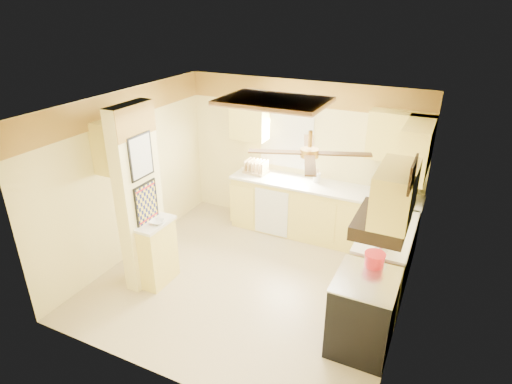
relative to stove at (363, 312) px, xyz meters
The scene contains 34 objects.
floor 1.82m from the stove, 161.77° to the left, with size 4.00×4.00×0.00m, color tan.
ceiling 2.69m from the stove, 161.77° to the left, with size 4.00×4.00×0.00m, color white.
wall_back 3.07m from the stove, 124.28° to the left, with size 4.00×4.00×0.00m, color #FCEC9A.
wall_front 2.29m from the stove, 141.04° to the right, with size 4.00×4.00×0.00m, color #FCEC9A.
wall_left 3.79m from the stove, behind, with size 3.80×3.80×0.00m, color #FCEC9A.
wall_right 1.02m from the stove, 59.02° to the left, with size 3.80×3.80×0.00m, color #FCEC9A.
wallpaper_border 3.48m from the stove, 124.50° to the left, with size 4.00×0.02×0.40m, color gold.
partition_column 3.12m from the stove, behind, with size 0.20×0.70×2.50m, color #FCEC9A.
partition_ledge 2.80m from the stove, behind, with size 0.25×0.55×0.90m, color #F0DA5E.
ledge_top 2.84m from the stove, behind, with size 0.28×0.58×0.04m, color silver.
lower_cabinets_back 2.45m from the stove, 118.55° to the left, with size 3.00×0.60×0.90m, color #F0DA5E.
lower_cabinets_right 1.15m from the stove, 88.49° to the left, with size 0.60×1.40×0.90m, color #F0DA5E.
countertop_back 2.48m from the stove, 118.66° to the left, with size 3.04×0.64×0.04m, color silver.
countertop_right 1.24m from the stove, 88.99° to the left, with size 0.64×1.44×0.04m, color silver.
dishwasher_panel 2.66m from the stove, 136.25° to the left, with size 0.58×0.02×0.80m, color white.
window 3.29m from the stove, 128.23° to the left, with size 0.92×0.02×1.02m.
upper_cab_back_left 3.67m from the stove, 137.92° to the left, with size 0.60×0.35×0.70m, color #F0DA5E.
upper_cab_back_right 2.67m from the stove, 93.01° to the left, with size 0.90×0.35×0.70m, color #F0DA5E.
upper_cab_right 2.28m from the stove, 85.07° to the left, with size 0.35×1.00×0.70m, color #F0DA5E.
upper_cab_left_wall 3.77m from the stove, behind, with size 0.35×0.75×0.70m, color #F0DA5E.
upper_cab_over_stove 1.50m from the stove, ahead, with size 0.35×0.76×0.52m, color #F0DA5E.
stove is the anchor object (origin of this frame).
range_hood 1.16m from the stove, ahead, with size 0.50×0.76×0.14m, color black.
poster_menu 3.22m from the stove, behind, with size 0.02×0.42×0.57m.
poster_nashville 3.00m from the stove, behind, with size 0.02×0.42×0.57m.
ceiling_light_panel 2.75m from the stove, 146.22° to the left, with size 1.35×0.95×0.06m.
ceiling_fan 1.95m from the stove, 167.38° to the right, with size 1.15×1.15×0.26m.
vent_grate 1.90m from the stove, 48.45° to the right, with size 0.02×0.40×0.25m, color black.
microwave 2.25m from the stove, 92.19° to the left, with size 0.56×0.38×0.31m, color white.
bowl 2.80m from the stove, behind, with size 0.18×0.18×0.05m, color white.
dutch_oven 0.60m from the stove, 87.32° to the left, with size 0.23×0.23×0.16m.
kettle 0.85m from the stove, 87.07° to the left, with size 0.16×0.16×0.25m.
dish_rack 3.26m from the stove, 137.30° to the left, with size 0.41×0.31×0.22m.
utensil_crock 2.66m from the stove, 120.14° to the left, with size 0.11×0.11×0.23m.
Camera 1 is at (2.23, -4.46, 3.64)m, focal length 30.00 mm.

